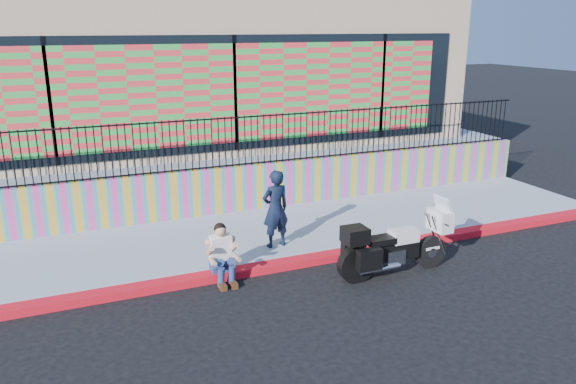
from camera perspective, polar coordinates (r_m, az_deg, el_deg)
ground at (r=10.99m, az=1.57°, el=-7.38°), size 90.00×90.00×0.00m
red_curb at (r=10.96m, az=1.57°, el=-7.02°), size 16.00×0.30×0.15m
sidewalk at (r=12.37m, az=-1.58°, el=-4.20°), size 16.00×3.00×0.15m
mural_wall at (r=13.61m, az=-4.05°, el=0.49°), size 16.00×0.20×1.10m
metal_fence at (r=13.33m, az=-4.15°, el=5.24°), size 15.80×0.04×1.20m
elevated_platform at (r=18.39m, az=-9.21°, el=4.33°), size 16.00×10.00×1.25m
storefront_building at (r=17.81m, az=-9.43°, el=12.47°), size 14.00×8.06×4.00m
police_motorcycle at (r=10.54m, az=10.63°, el=-5.33°), size 2.24×0.74×1.39m
police_officer at (r=11.21m, az=-1.29°, el=-1.72°), size 0.63×0.46×1.59m
seated_man at (r=10.17m, az=-6.61°, el=-6.78°), size 0.54×0.71×1.06m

